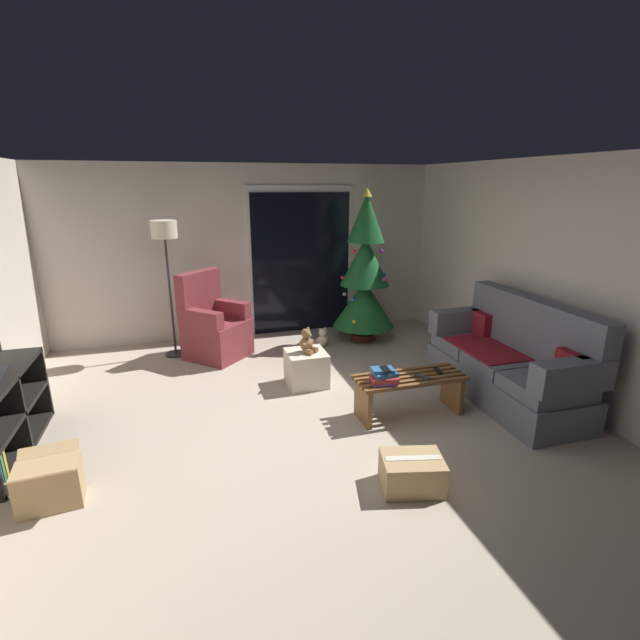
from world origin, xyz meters
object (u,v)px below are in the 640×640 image
coffee_table (410,389)px  book_stack (384,377)px  teddy_bear_chestnut (307,342)px  teddy_bear_cream_by_tree (322,339)px  remote_black (438,371)px  armchair (214,327)px  floor_lamp (165,243)px  cardboard_box_taped_mid_floor (412,473)px  couch (510,363)px  remote_graphite (423,377)px  ottoman (306,368)px  cardboard_box_open_near_shelf (49,484)px  cell_phone (386,369)px  christmas_tree (365,276)px

coffee_table → book_stack: bearing=-166.5°
teddy_bear_chestnut → teddy_bear_cream_by_tree: teddy_bear_chestnut is taller
remote_black → coffee_table: bearing=12.4°
remote_black → armchair: armchair is taller
floor_lamp → cardboard_box_taped_mid_floor: 4.09m
couch → remote_graphite: bearing=-173.4°
couch → teddy_bear_chestnut: (-1.99, 0.92, 0.12)m
floor_lamp → teddy_bear_chestnut: 2.27m
book_stack → ottoman: bearing=114.5°
armchair → ottoman: bearing=-52.2°
book_stack → cardboard_box_open_near_shelf: size_ratio=0.58×
cell_phone → teddy_bear_chestnut: teddy_bear_chestnut is taller
remote_graphite → cell_phone: size_ratio=1.08×
armchair → remote_graphite: bearing=-51.1°
remote_graphite → christmas_tree: size_ratio=0.07×
armchair → floor_lamp: floor_lamp is taller
christmas_tree → cardboard_box_open_near_shelf: 4.51m
remote_graphite → ottoman: (-0.89, 1.05, -0.23)m
couch → cardboard_box_taped_mid_floor: size_ratio=3.73×
cardboard_box_open_near_shelf → coffee_table: bearing=9.1°
book_stack → teddy_bear_cream_by_tree: book_stack is taller
coffee_table → christmas_tree: size_ratio=0.51×
remote_black → cardboard_box_open_near_shelf: size_ratio=0.33×
book_stack → floor_lamp: (-1.93, 2.46, 1.02)m
remote_graphite → teddy_bear_cream_by_tree: (-0.36, 2.20, -0.31)m
armchair → ottoman: armchair is taller
floor_lamp → ottoman: floor_lamp is taller
cardboard_box_open_near_shelf → cardboard_box_taped_mid_floor: cardboard_box_open_near_shelf is taller
armchair → teddy_bear_chestnut: 1.56m
teddy_bear_cream_by_tree → cardboard_box_taped_mid_floor: bearing=-94.3°
remote_graphite → armchair: (-1.83, 2.27, -0.03)m
remote_black → armchair: 3.00m
couch → floor_lamp: size_ratio=1.09×
floor_lamp → teddy_bear_cream_by_tree: floor_lamp is taller
coffee_table → remote_graphite: bearing=-41.1°
cell_phone → remote_graphite: bearing=8.0°
armchair → floor_lamp: size_ratio=0.63×
book_stack → teddy_bear_cream_by_tree: bearing=88.6°
remote_graphite → teddy_bear_chestnut: 1.37m
coffee_table → cardboard_box_taped_mid_floor: bearing=-115.8°
remote_black → teddy_bear_cream_by_tree: 2.20m
floor_lamp → ottoman: size_ratio=4.05×
remote_graphite → christmas_tree: (0.31, 2.33, 0.53)m
remote_black → christmas_tree: (0.09, 2.23, 0.53)m
teddy_bear_cream_by_tree → christmas_tree: bearing=11.1°
couch → cell_phone: bearing=-174.6°
couch → teddy_bear_chestnut: size_ratio=6.83×
teddy_bear_cream_by_tree → cardboard_box_taped_mid_floor: (-0.24, -3.17, 0.01)m
christmas_tree → armchair: 2.22m
couch → ottoman: (-2.00, 0.93, -0.20)m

